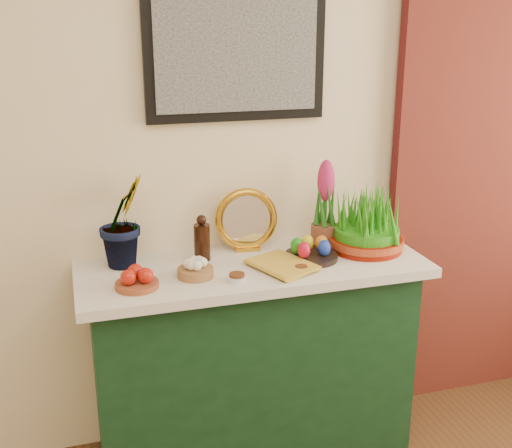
{
  "coord_description": "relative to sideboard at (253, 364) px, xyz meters",
  "views": [
    {
      "loc": [
        -0.6,
        -0.31,
        1.84
      ],
      "look_at": [
        0.08,
        1.95,
        1.07
      ],
      "focal_mm": 45.0,
      "sensor_mm": 36.0,
      "label": 1
    }
  ],
  "objects": [
    {
      "name": "sideboard",
      "position": [
        0.0,
        0.0,
        0.0
      ],
      "size": [
        1.3,
        0.45,
        0.85
      ],
      "primitive_type": "cube",
      "color": "#15391D",
      "rests_on": "ground"
    },
    {
      "name": "tablecloth",
      "position": [
        0.0,
        0.0,
        0.45
      ],
      "size": [
        1.4,
        0.55,
        0.04
      ],
      "primitive_type": "cube",
      "color": "silver",
      "rests_on": "sideboard"
    },
    {
      "name": "hyacinth_green",
      "position": [
        -0.49,
        0.13,
        0.71
      ],
      "size": [
        0.32,
        0.32,
        0.49
      ],
      "primitive_type": "imported",
      "rotation": [
        0.0,
        0.0,
        0.69
      ],
      "color": "#236B1C",
      "rests_on": "tablecloth"
    },
    {
      "name": "apple_bowl",
      "position": [
        -0.48,
        -0.12,
        0.5
      ],
      "size": [
        0.2,
        0.2,
        0.08
      ],
      "color": "brown",
      "rests_on": "tablecloth"
    },
    {
      "name": "garlic_basket",
      "position": [
        -0.25,
        -0.08,
        0.5
      ],
      "size": [
        0.14,
        0.14,
        0.08
      ],
      "color": "#99673D",
      "rests_on": "tablecloth"
    },
    {
      "name": "vinegar_cruet",
      "position": [
        -0.19,
        0.09,
        0.55
      ],
      "size": [
        0.07,
        0.07,
        0.19
      ],
      "color": "black",
      "rests_on": "tablecloth"
    },
    {
      "name": "mirror",
      "position": [
        0.02,
        0.16,
        0.59
      ],
      "size": [
        0.27,
        0.09,
        0.27
      ],
      "color": "gold",
      "rests_on": "tablecloth"
    },
    {
      "name": "book",
      "position": [
        0.01,
        -0.13,
        0.48
      ],
      "size": [
        0.25,
        0.3,
        0.03
      ],
      "primitive_type": "imported",
      "rotation": [
        0.0,
        0.0,
        0.39
      ],
      "color": "gold",
      "rests_on": "tablecloth"
    },
    {
      "name": "spice_dish_left",
      "position": [
        -0.11,
        -0.16,
        0.48
      ],
      "size": [
        0.07,
        0.07,
        0.03
      ],
      "color": "silver",
      "rests_on": "tablecloth"
    },
    {
      "name": "spice_dish_right",
      "position": [
        0.15,
        -0.15,
        0.48
      ],
      "size": [
        0.06,
        0.06,
        0.03
      ],
      "color": "silver",
      "rests_on": "tablecloth"
    },
    {
      "name": "egg_plate",
      "position": [
        0.24,
        -0.03,
        0.5
      ],
      "size": [
        0.23,
        0.23,
        0.09
      ],
      "color": "black",
      "rests_on": "tablecloth"
    },
    {
      "name": "hyacinth_pink",
      "position": [
        0.36,
        0.11,
        0.64
      ],
      "size": [
        0.12,
        0.12,
        0.38
      ],
      "color": "brown",
      "rests_on": "tablecloth"
    },
    {
      "name": "wheatgrass_sabzeh",
      "position": [
        0.51,
        0.01,
        0.58
      ],
      "size": [
        0.32,
        0.32,
        0.26
      ],
      "color": "maroon",
      "rests_on": "tablecloth"
    }
  ]
}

